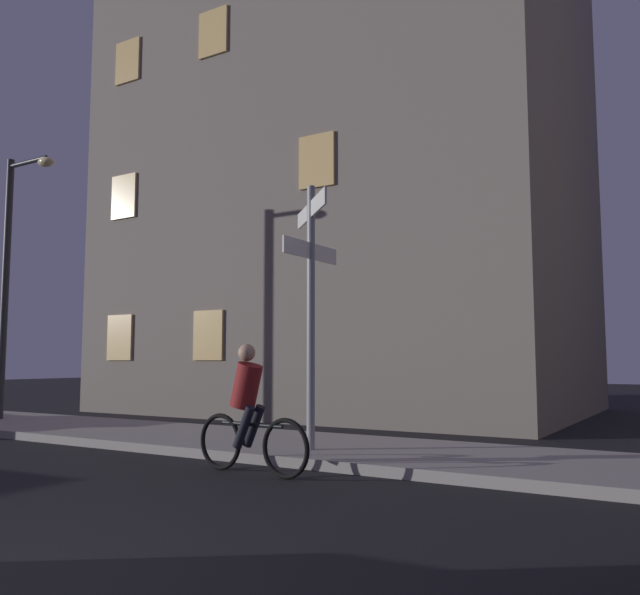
{
  "coord_description": "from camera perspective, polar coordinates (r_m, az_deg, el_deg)",
  "views": [
    {
      "loc": [
        4.21,
        -2.12,
        1.41
      ],
      "look_at": [
        -0.85,
        6.17,
        2.34
      ],
      "focal_mm": 36.75,
      "sensor_mm": 36.0,
      "label": 1
    }
  ],
  "objects": [
    {
      "name": "cyclist",
      "position": [
        8.35,
        -6.21,
        -9.97
      ],
      "size": [
        1.82,
        0.36,
        1.61
      ],
      "color": "black",
      "rests_on": "ground_plane"
    },
    {
      "name": "building_left_block",
      "position": [
        20.2,
        2.61,
        16.97
      ],
      "size": [
        12.26,
        8.7,
        18.23
      ],
      "color": "slate",
      "rests_on": "ground_plane"
    },
    {
      "name": "sidewalk_kerb",
      "position": [
        9.69,
        5.49,
        -13.37
      ],
      "size": [
        40.0,
        2.8,
        0.14
      ],
      "primitive_type": "cube",
      "color": "#9E9991",
      "rests_on": "ground_plane"
    },
    {
      "name": "signpost",
      "position": [
        9.51,
        -0.8,
        0.72
      ],
      "size": [
        1.28,
        1.43,
        3.82
      ],
      "color": "gray",
      "rests_on": "sidewalk_kerb"
    },
    {
      "name": "street_lamp",
      "position": [
        15.87,
        -25.24,
        2.81
      ],
      "size": [
        1.56,
        0.28,
        5.74
      ],
      "color": "#2D2D30",
      "rests_on": "sidewalk_kerb"
    }
  ]
}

